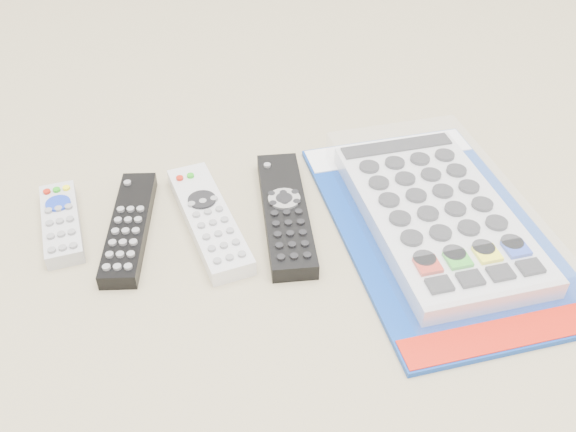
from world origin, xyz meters
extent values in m
plane|color=gray|center=(0.00, 0.00, 0.00)|extent=(5.00, 5.00, 0.00)
cube|color=#ADADAF|center=(-0.23, 0.08, 0.01)|extent=(0.06, 0.14, 0.02)
cylinder|color=#1731AE|center=(-0.23, 0.10, 0.02)|extent=(0.03, 0.03, 0.00)
cube|color=black|center=(-0.15, 0.05, 0.01)|extent=(0.07, 0.19, 0.02)
cube|color=silver|center=(-0.06, 0.05, 0.01)|extent=(0.08, 0.20, 0.02)
cylinder|color=black|center=(-0.06, 0.07, 0.02)|extent=(0.04, 0.04, 0.00)
cube|color=black|center=(0.03, 0.04, 0.01)|extent=(0.07, 0.22, 0.02)
cylinder|color=silver|center=(0.03, 0.05, 0.02)|extent=(0.04, 0.04, 0.00)
cube|color=navy|center=(0.20, -0.02, 0.00)|extent=(0.24, 0.38, 0.01)
cube|color=white|center=(0.20, 0.14, 0.01)|extent=(0.22, 0.06, 0.00)
cube|color=red|center=(0.21, -0.19, 0.01)|extent=(0.22, 0.04, 0.00)
cube|color=silver|center=(0.20, -0.01, 0.02)|extent=(0.17, 0.29, 0.02)
cube|color=white|center=(0.20, -0.01, 0.03)|extent=(0.19, 0.31, 0.04)
camera|label=1|loc=(-0.09, -0.53, 0.50)|focal=40.00mm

